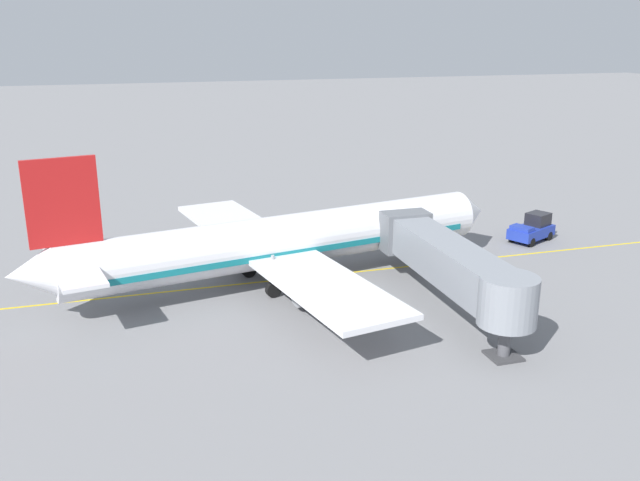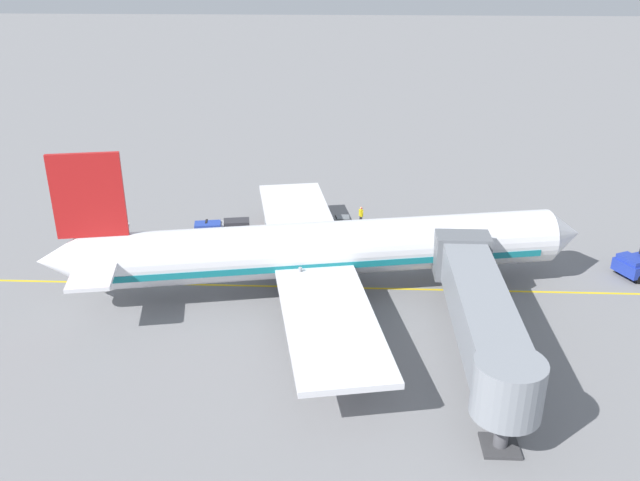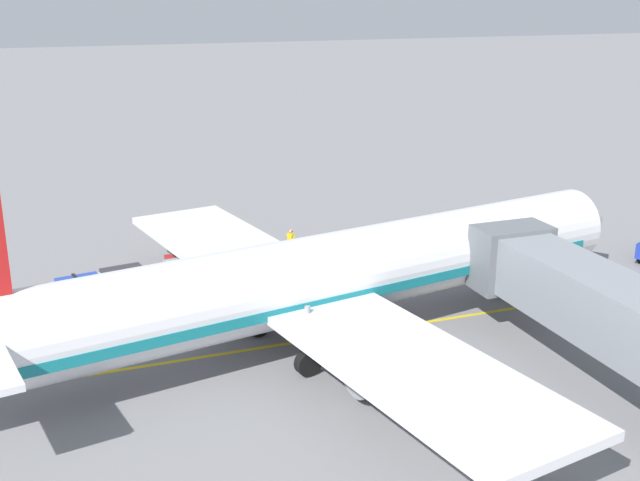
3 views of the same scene
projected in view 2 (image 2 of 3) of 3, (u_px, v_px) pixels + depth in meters
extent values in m
plane|color=slate|center=(310.00, 287.00, 47.26)|extent=(400.00, 400.00, 0.00)
cube|color=gold|center=(310.00, 287.00, 47.25)|extent=(0.24, 80.00, 0.01)
cylinder|color=silver|center=(325.00, 249.00, 45.37)|extent=(9.64, 32.13, 3.70)
cube|color=#14707A|center=(325.00, 255.00, 45.56)|extent=(9.20, 29.62, 0.44)
cone|color=silver|center=(563.00, 234.00, 47.63)|extent=(4.01, 3.04, 3.63)
cone|color=silver|center=(59.00, 260.00, 42.97)|extent=(3.61, 3.34, 3.14)
cube|color=black|center=(540.00, 227.00, 47.13)|extent=(2.93, 1.60, 0.60)
cube|color=silver|center=(311.00, 258.00, 45.50)|extent=(30.44, 10.74, 0.36)
cylinder|color=gray|center=(312.00, 242.00, 51.09)|extent=(2.57, 3.52, 2.00)
cylinder|color=gray|center=(335.00, 313.00, 41.14)|extent=(2.57, 3.52, 2.00)
cube|color=red|center=(88.00, 196.00, 41.54)|extent=(1.14, 4.38, 5.50)
cube|color=silver|center=(100.00, 254.00, 43.21)|extent=(10.31, 4.43, 0.24)
cylinder|color=black|center=(479.00, 274.00, 47.95)|extent=(0.65, 1.16, 1.10)
cylinder|color=gray|center=(481.00, 254.00, 47.32)|extent=(0.24, 0.24, 2.00)
cylinder|color=black|center=(293.00, 271.00, 48.30)|extent=(0.65, 1.16, 1.10)
cylinder|color=gray|center=(293.00, 252.00, 47.67)|extent=(0.24, 0.24, 2.00)
cylinder|color=black|center=(301.00, 302.00, 44.14)|extent=(0.65, 1.16, 1.10)
cylinder|color=gray|center=(300.00, 281.00, 43.51)|extent=(0.24, 0.24, 2.00)
cube|color=gray|center=(479.00, 307.00, 37.69)|extent=(15.12, 2.80, 2.60)
cube|color=slate|center=(462.00, 256.00, 43.86)|extent=(2.00, 3.50, 2.99)
cylinder|color=gray|center=(508.00, 388.00, 30.79)|extent=(3.36, 3.36, 2.86)
cylinder|color=#4C4C51|center=(502.00, 429.00, 31.76)|extent=(0.70, 0.70, 2.19)
cube|color=#38383A|center=(500.00, 446.00, 32.17)|extent=(1.80, 1.80, 0.16)
cube|color=#1E339E|center=(631.00, 260.00, 47.96)|extent=(2.16, 1.79, 0.36)
cylinder|color=black|center=(640.00, 278.00, 47.65)|extent=(0.66, 0.87, 0.80)
cylinder|color=black|center=(620.00, 267.00, 49.23)|extent=(0.66, 0.87, 0.80)
cube|color=#B21E1E|center=(287.00, 219.00, 57.21)|extent=(1.21, 2.50, 0.70)
cube|color=#B21E1E|center=(295.00, 213.00, 56.95)|extent=(1.02, 1.05, 0.44)
cube|color=black|center=(279.00, 212.00, 56.96)|extent=(0.84, 0.16, 0.64)
cylinder|color=black|center=(289.00, 212.00, 56.94)|extent=(0.08, 0.26, 0.54)
cylinder|color=black|center=(298.00, 221.00, 57.80)|extent=(0.20, 0.56, 0.56)
cylinder|color=black|center=(297.00, 226.00, 56.82)|extent=(0.20, 0.56, 0.56)
cylinder|color=black|center=(278.00, 221.00, 57.88)|extent=(0.20, 0.56, 0.56)
cylinder|color=black|center=(277.00, 225.00, 56.89)|extent=(0.20, 0.56, 0.56)
cube|color=silver|center=(216.00, 232.00, 54.71)|extent=(1.47, 2.62, 0.70)
cube|color=silver|center=(224.00, 225.00, 54.52)|extent=(1.13, 1.16, 0.44)
cube|color=black|center=(207.00, 225.00, 54.40)|extent=(0.85, 0.25, 0.64)
cylinder|color=black|center=(217.00, 225.00, 54.46)|extent=(0.11, 0.27, 0.54)
cylinder|color=black|center=(227.00, 233.00, 55.40)|extent=(0.26, 0.58, 0.56)
cylinder|color=black|center=(226.00, 238.00, 54.42)|extent=(0.26, 0.58, 0.56)
cylinder|color=black|center=(206.00, 234.00, 55.30)|extent=(0.26, 0.58, 0.56)
cylinder|color=black|center=(205.00, 239.00, 54.31)|extent=(0.26, 0.58, 0.56)
cube|color=slate|center=(335.00, 225.00, 56.00)|extent=(1.28, 2.54, 0.70)
cube|color=slate|center=(343.00, 219.00, 55.76)|extent=(1.05, 1.08, 0.44)
cube|color=black|center=(327.00, 218.00, 55.73)|extent=(0.84, 0.19, 0.64)
cylinder|color=black|center=(336.00, 218.00, 55.73)|extent=(0.09, 0.27, 0.54)
cylinder|color=black|center=(345.00, 227.00, 56.62)|extent=(0.22, 0.57, 0.56)
cylinder|color=black|center=(345.00, 232.00, 55.64)|extent=(0.22, 0.57, 0.56)
cylinder|color=black|center=(324.00, 227.00, 56.64)|extent=(0.22, 0.57, 0.56)
cylinder|color=black|center=(324.00, 232.00, 55.66)|extent=(0.22, 0.57, 0.56)
cube|color=#4C4C51|center=(311.00, 229.00, 55.77)|extent=(1.65, 2.39, 0.12)
cube|color=#233D9E|center=(311.00, 223.00, 55.52)|extent=(1.56, 2.27, 1.10)
cylinder|color=#4C4C51|center=(328.00, 229.00, 55.94)|extent=(0.19, 0.70, 0.07)
cylinder|color=black|center=(320.00, 229.00, 56.46)|extent=(0.18, 0.37, 0.36)
cylinder|color=black|center=(322.00, 234.00, 55.46)|extent=(0.18, 0.37, 0.36)
cylinder|color=black|center=(301.00, 230.00, 56.28)|extent=(0.18, 0.37, 0.36)
cylinder|color=black|center=(302.00, 235.00, 55.28)|extent=(0.18, 0.37, 0.36)
cube|color=#4C4C51|center=(278.00, 233.00, 55.07)|extent=(1.65, 2.39, 0.12)
cube|color=#999EA3|center=(278.00, 226.00, 54.83)|extent=(1.56, 2.27, 1.10)
cylinder|color=#4C4C51|center=(295.00, 232.00, 55.24)|extent=(0.19, 0.70, 0.07)
cylinder|color=black|center=(287.00, 232.00, 55.76)|extent=(0.18, 0.37, 0.36)
cylinder|color=black|center=(288.00, 238.00, 54.76)|extent=(0.18, 0.37, 0.36)
cylinder|color=black|center=(268.00, 233.00, 55.58)|extent=(0.18, 0.37, 0.36)
cylinder|color=black|center=(268.00, 239.00, 54.58)|extent=(0.18, 0.37, 0.36)
cube|color=#4C4C51|center=(237.00, 233.00, 55.02)|extent=(1.65, 2.39, 0.12)
cube|color=#2D2D33|center=(237.00, 226.00, 54.77)|extent=(1.56, 2.27, 1.10)
cylinder|color=#4C4C51|center=(255.00, 232.00, 55.18)|extent=(0.19, 0.70, 0.07)
cylinder|color=black|center=(247.00, 233.00, 55.71)|extent=(0.18, 0.37, 0.36)
cylinder|color=black|center=(247.00, 238.00, 54.70)|extent=(0.18, 0.37, 0.36)
cylinder|color=black|center=(227.00, 234.00, 55.52)|extent=(0.18, 0.37, 0.36)
cylinder|color=black|center=(227.00, 239.00, 54.52)|extent=(0.18, 0.37, 0.36)
cube|color=#4C4C51|center=(208.00, 236.00, 54.47)|extent=(1.65, 2.39, 0.12)
cube|color=#233D9E|center=(208.00, 229.00, 54.22)|extent=(1.56, 2.27, 1.10)
cylinder|color=#4C4C51|center=(226.00, 235.00, 54.63)|extent=(0.19, 0.70, 0.07)
cylinder|color=black|center=(219.00, 236.00, 55.16)|extent=(0.18, 0.37, 0.36)
cylinder|color=black|center=(219.00, 241.00, 54.16)|extent=(0.18, 0.37, 0.36)
cylinder|color=black|center=(199.00, 237.00, 54.98)|extent=(0.18, 0.37, 0.36)
cylinder|color=black|center=(198.00, 242.00, 53.97)|extent=(0.18, 0.37, 0.36)
cylinder|color=#232328|center=(440.00, 250.00, 51.92)|extent=(0.15, 0.15, 0.85)
cylinder|color=#232328|center=(442.00, 250.00, 52.02)|extent=(0.15, 0.15, 0.85)
cube|color=orange|center=(442.00, 242.00, 51.68)|extent=(0.41, 0.45, 0.60)
cylinder|color=orange|center=(439.00, 243.00, 51.58)|extent=(0.20, 0.23, 0.57)
cylinder|color=orange|center=(444.00, 241.00, 51.82)|extent=(0.20, 0.23, 0.57)
sphere|color=#997051|center=(442.00, 236.00, 51.50)|extent=(0.22, 0.22, 0.22)
cube|color=red|center=(442.00, 236.00, 51.50)|extent=(0.22, 0.26, 0.10)
cylinder|color=#232328|center=(398.00, 239.00, 53.93)|extent=(0.15, 0.15, 0.85)
cylinder|color=#232328|center=(397.00, 240.00, 53.81)|extent=(0.15, 0.15, 0.85)
cube|color=orange|center=(398.00, 231.00, 53.58)|extent=(0.43, 0.44, 0.60)
cylinder|color=orange|center=(400.00, 231.00, 53.74)|extent=(0.21, 0.23, 0.57)
cylinder|color=orange|center=(396.00, 232.00, 53.45)|extent=(0.21, 0.23, 0.57)
sphere|color=tan|center=(398.00, 226.00, 53.40)|extent=(0.22, 0.22, 0.22)
cube|color=red|center=(398.00, 226.00, 53.39)|extent=(0.23, 0.25, 0.10)
cylinder|color=#232328|center=(361.00, 221.00, 57.43)|extent=(0.15, 0.15, 0.85)
cylinder|color=#232328|center=(360.00, 220.00, 57.60)|extent=(0.15, 0.15, 0.85)
cube|color=yellow|center=(361.00, 213.00, 57.22)|extent=(0.45, 0.38, 0.60)
cylinder|color=yellow|center=(362.00, 214.00, 57.02)|extent=(0.24, 0.17, 0.57)
cylinder|color=yellow|center=(360.00, 212.00, 57.45)|extent=(0.24, 0.17, 0.57)
sphere|color=tan|center=(361.00, 208.00, 57.04)|extent=(0.22, 0.22, 0.22)
cube|color=red|center=(361.00, 208.00, 57.03)|extent=(0.27, 0.18, 0.10)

